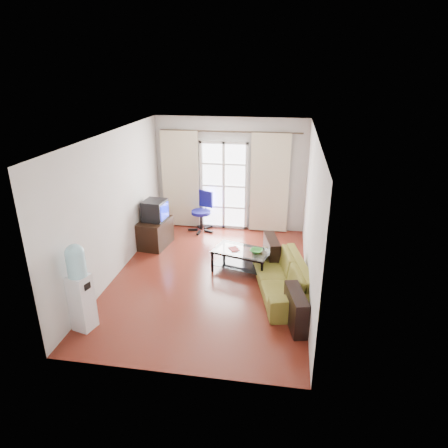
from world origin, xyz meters
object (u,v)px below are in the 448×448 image
Objects in this scene: crt_tv at (154,210)px; water_cooler at (80,286)px; coffee_table at (242,257)px; task_chair at (202,219)px; tv_stand at (155,233)px; sofa at (282,276)px.

crt_tv is 0.38× the size of water_cooler.
coffee_table is 2.26m from task_chair.
coffee_table is 2.26× the size of crt_tv.
coffee_table is 1.25× the size of task_chair.
water_cooler is at bearing -84.56° from tv_stand.
coffee_table is 1.46× the size of tv_stand.
sofa is 3.23m from tv_stand.
sofa is at bearing -22.55° from crt_tv.
water_cooler is at bearing -86.06° from crt_tv.
task_chair reaches higher than tv_stand.
task_chair reaches higher than coffee_table.
task_chair is 0.68× the size of water_cooler.
tv_stand is 1.34m from task_chair.
task_chair is at bearing 56.05° from crt_tv.
task_chair is at bearing 122.50° from coffee_table.
sofa is 4.03× the size of crt_tv.
crt_tv is 3.13m from water_cooler.
coffee_table is 3.14m from water_cooler.
task_chair is (-2.01, 2.56, -0.01)m from sofa.
sofa is 1.53× the size of water_cooler.
tv_stand is at bearing -106.03° from task_chair.
coffee_table is at bearing -34.50° from task_chair.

